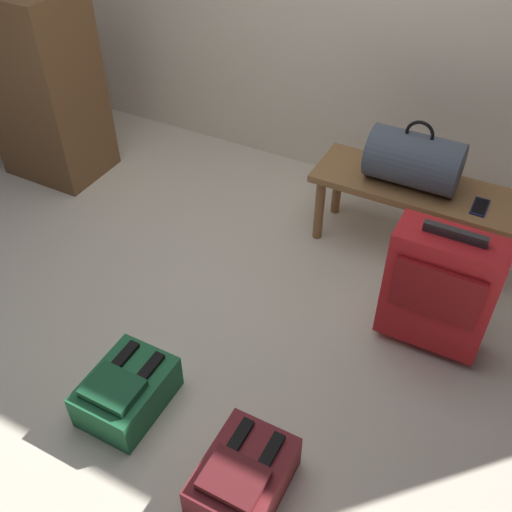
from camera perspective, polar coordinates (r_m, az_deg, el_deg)
ground_plane at (r=2.78m, az=-7.31°, el=-6.78°), size 6.60×6.60×0.00m
bench at (r=3.05m, az=14.96°, el=5.76°), size 1.00×0.36×0.41m
duffel_bag_slate at (r=2.95m, az=15.07°, el=8.99°), size 0.44×0.26×0.34m
cell_phone at (r=2.95m, az=20.86°, el=4.48°), size 0.07×0.14×0.01m
suitcase_upright_red at (r=2.58m, az=17.33°, el=-3.05°), size 0.45×0.22×0.65m
backpack_maroon at (r=2.23m, az=-1.25°, el=-20.61°), size 0.28×0.38×0.21m
backpack_green at (r=2.48m, az=-12.43°, el=-12.63°), size 0.28×0.38×0.21m
side_cabinet at (r=3.73m, az=-19.88°, el=15.23°), size 0.56×0.44×1.10m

